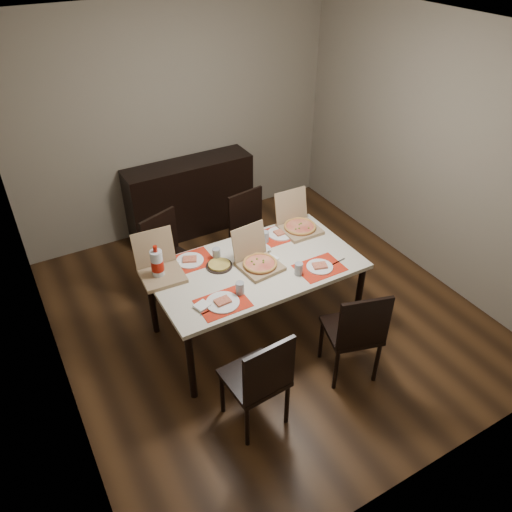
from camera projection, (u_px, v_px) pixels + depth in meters
name	position (u px, v px, depth m)	size (l,w,h in m)	color
ground	(266.00, 313.00, 4.96)	(3.80, 4.00, 0.02)	#422814
room_walls	(242.00, 131.00, 4.26)	(3.84, 4.02, 2.62)	gray
sideboard	(190.00, 197.00, 5.95)	(1.50, 0.40, 0.90)	black
dining_table	(256.00, 271.00, 4.38)	(1.80, 1.00, 0.75)	beige
chair_near_left	(260.00, 379.00, 3.62)	(0.45, 0.45, 0.93)	black
chair_near_right	(356.00, 331.00, 4.02)	(0.52, 0.52, 0.93)	black
chair_far_left	(169.00, 256.00, 4.87)	(0.54, 0.54, 0.93)	black
chair_far_right	(252.00, 231.00, 5.23)	(0.48, 0.48, 0.93)	black
setting_near_left	(225.00, 299.00, 3.94)	(0.44, 0.30, 0.11)	red
setting_near_right	(314.00, 267.00, 4.28)	(0.52, 0.30, 0.11)	red
setting_far_left	(195.00, 259.00, 4.38)	(0.50, 0.30, 0.11)	red
setting_far_right	(277.00, 234.00, 4.70)	(0.50, 0.30, 0.11)	red
napkin_loose	(270.00, 259.00, 4.40)	(0.12, 0.11, 0.02)	white
pizza_box_center	(258.00, 261.00, 4.30)	(0.37, 0.40, 0.33)	#8F7352
pizza_box_right	(298.00, 224.00, 4.79)	(0.35, 0.39, 0.35)	#8F7352
pizza_box_left	(160.00, 269.00, 4.20)	(0.37, 0.41, 0.35)	#8F7352
faina_plate	(219.00, 265.00, 4.32)	(0.23, 0.23, 0.03)	black
dip_bowl	(263.00, 249.00, 4.51)	(0.13, 0.13, 0.03)	white
soda_bottle	(157.00, 265.00, 4.12)	(0.11, 0.11, 0.32)	silver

